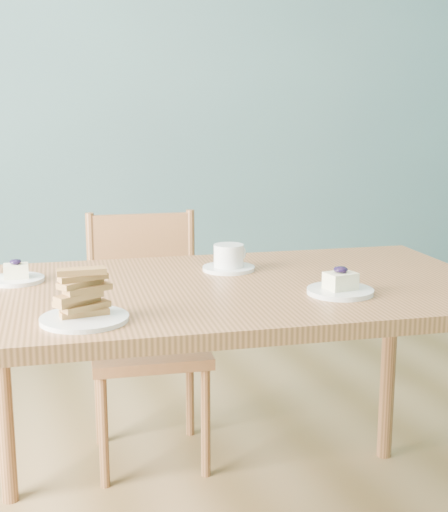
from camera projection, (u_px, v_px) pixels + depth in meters
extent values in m
cube|color=#699C9D|center=(138.00, 91.00, 4.12)|extent=(5.00, 0.01, 2.70)
cube|color=#A3673D|center=(234.00, 291.00, 1.99)|extent=(1.53, 0.99, 0.04)
cylinder|color=#A3673D|center=(3.00, 395.00, 2.25)|extent=(0.05, 0.05, 0.74)
cylinder|color=#A3673D|center=(388.00, 361.00, 2.55)|extent=(0.05, 0.05, 0.74)
cube|color=#A3673D|center=(149.00, 350.00, 2.52)|extent=(0.45, 0.44, 0.04)
cylinder|color=#A3673D|center=(103.00, 432.00, 2.37)|extent=(0.03, 0.03, 0.40)
cylinder|color=#A3673D|center=(206.00, 423.00, 2.45)|extent=(0.03, 0.03, 0.40)
cylinder|color=#A3673D|center=(99.00, 394.00, 2.69)|extent=(0.03, 0.03, 0.40)
cylinder|color=#A3673D|center=(190.00, 387.00, 2.76)|extent=(0.03, 0.03, 0.40)
cylinder|color=#A3673D|center=(92.00, 274.00, 2.60)|extent=(0.03, 0.03, 0.45)
cylinder|color=#A3673D|center=(191.00, 270.00, 2.68)|extent=(0.03, 0.03, 0.45)
cube|color=#A3673D|center=(141.00, 237.00, 2.61)|extent=(0.35, 0.07, 0.17)
cylinder|color=#A3673D|center=(119.00, 297.00, 2.64)|extent=(0.01, 0.01, 0.27)
cylinder|color=#A3673D|center=(143.00, 296.00, 2.66)|extent=(0.01, 0.01, 0.27)
cylinder|color=#A3673D|center=(166.00, 295.00, 2.68)|extent=(0.01, 0.01, 0.27)
cylinder|color=white|center=(340.00, 291.00, 1.88)|extent=(0.18, 0.18, 0.01)
cube|color=#FFF5C3|center=(340.00, 281.00, 1.88)|extent=(0.08, 0.07, 0.04)
ellipsoid|color=black|center=(341.00, 269.00, 1.87)|extent=(0.04, 0.04, 0.02)
sphere|color=black|center=(344.00, 269.00, 1.88)|extent=(0.02, 0.02, 0.02)
sphere|color=black|center=(336.00, 269.00, 1.88)|extent=(0.02, 0.02, 0.02)
sphere|color=black|center=(344.00, 270.00, 1.86)|extent=(0.02, 0.02, 0.02)
cylinder|color=white|center=(17.00, 280.00, 2.01)|extent=(0.15, 0.15, 0.01)
cube|color=#FFF5C3|center=(16.00, 271.00, 2.01)|extent=(0.07, 0.06, 0.04)
ellipsoid|color=black|center=(15.00, 262.00, 2.00)|extent=(0.03, 0.03, 0.01)
sphere|color=black|center=(19.00, 261.00, 2.01)|extent=(0.01, 0.01, 0.01)
sphere|color=black|center=(12.00, 262.00, 2.01)|extent=(0.01, 0.01, 0.01)
sphere|color=black|center=(17.00, 263.00, 2.00)|extent=(0.01, 0.01, 0.01)
cylinder|color=white|center=(229.00, 268.00, 2.16)|extent=(0.16, 0.16, 0.01)
cylinder|color=white|center=(229.00, 256.00, 2.15)|extent=(0.12, 0.12, 0.07)
cylinder|color=olive|center=(229.00, 247.00, 2.14)|extent=(0.08, 0.08, 0.00)
torus|color=white|center=(239.00, 253.00, 2.18)|extent=(0.05, 0.03, 0.05)
cylinder|color=white|center=(84.00, 319.00, 1.64)|extent=(0.20, 0.20, 0.01)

